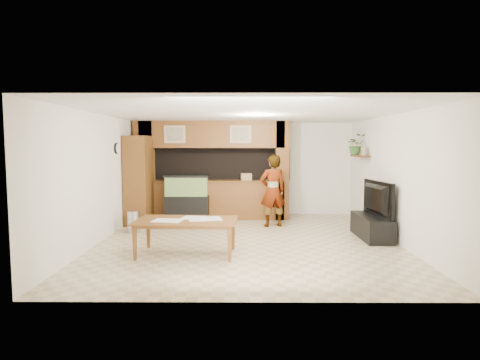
{
  "coord_description": "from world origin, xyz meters",
  "views": [
    {
      "loc": [
        -0.1,
        -8.14,
        1.97
      ],
      "look_at": [
        -0.15,
        0.6,
        1.21
      ],
      "focal_mm": 30.0,
      "sensor_mm": 36.0,
      "label": 1
    }
  ],
  "objects_px": {
    "pantry_cabinet": "(139,180)",
    "dining_table": "(186,238)",
    "aquarium": "(187,199)",
    "person": "(273,191)",
    "television": "(372,199)"
  },
  "relations": [
    {
      "from": "person",
      "to": "pantry_cabinet",
      "type": "bearing_deg",
      "value": -21.05
    },
    {
      "from": "television",
      "to": "person",
      "type": "relative_size",
      "value": 0.74
    },
    {
      "from": "television",
      "to": "person",
      "type": "distance_m",
      "value": 2.35
    },
    {
      "from": "television",
      "to": "person",
      "type": "bearing_deg",
      "value": 51.9
    },
    {
      "from": "pantry_cabinet",
      "to": "aquarium",
      "type": "distance_m",
      "value": 1.3
    },
    {
      "from": "pantry_cabinet",
      "to": "dining_table",
      "type": "height_order",
      "value": "pantry_cabinet"
    },
    {
      "from": "aquarium",
      "to": "dining_table",
      "type": "height_order",
      "value": "aquarium"
    },
    {
      "from": "dining_table",
      "to": "person",
      "type": "bearing_deg",
      "value": 58.63
    },
    {
      "from": "aquarium",
      "to": "television",
      "type": "height_order",
      "value": "aquarium"
    },
    {
      "from": "pantry_cabinet",
      "to": "person",
      "type": "distance_m",
      "value": 3.36
    },
    {
      "from": "person",
      "to": "dining_table",
      "type": "bearing_deg",
      "value": 40.93
    },
    {
      "from": "pantry_cabinet",
      "to": "aquarium",
      "type": "bearing_deg",
      "value": 5.36
    },
    {
      "from": "person",
      "to": "dining_table",
      "type": "relative_size",
      "value": 0.96
    },
    {
      "from": "television",
      "to": "dining_table",
      "type": "xyz_separation_m",
      "value": [
        -3.76,
        -1.37,
        -0.53
      ]
    },
    {
      "from": "person",
      "to": "aquarium",
      "type": "bearing_deg",
      "value": -27.27
    }
  ]
}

